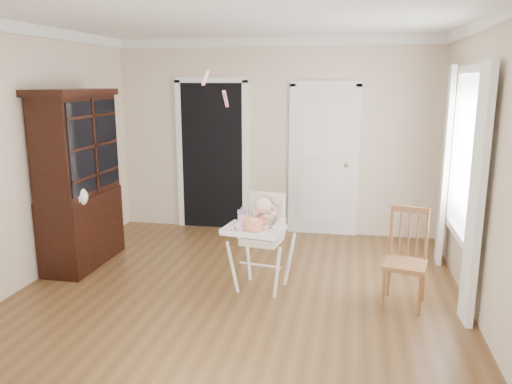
% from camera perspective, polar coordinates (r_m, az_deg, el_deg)
% --- Properties ---
extents(floor, '(5.00, 5.00, 0.00)m').
position_cam_1_polar(floor, '(5.02, -2.64, -12.49)').
color(floor, brown).
rests_on(floor, ground).
extents(ceiling, '(5.00, 5.00, 0.00)m').
position_cam_1_polar(ceiling, '(4.58, -3.00, 19.78)').
color(ceiling, white).
rests_on(ceiling, wall_back).
extents(wall_back, '(4.50, 0.00, 4.50)m').
position_cam_1_polar(wall_back, '(7.04, 2.07, 6.25)').
color(wall_back, beige).
rests_on(wall_back, floor).
extents(wall_left, '(0.00, 5.00, 5.00)m').
position_cam_1_polar(wall_left, '(5.59, -25.87, 3.35)').
color(wall_left, beige).
rests_on(wall_left, floor).
extents(wall_right, '(0.00, 5.00, 5.00)m').
position_cam_1_polar(wall_right, '(4.63, 25.38, 1.73)').
color(wall_right, beige).
rests_on(wall_right, floor).
extents(crown_molding, '(4.50, 5.00, 0.12)m').
position_cam_1_polar(crown_molding, '(4.58, -2.99, 19.04)').
color(crown_molding, white).
rests_on(crown_molding, ceiling).
extents(doorway, '(1.06, 0.05, 2.22)m').
position_cam_1_polar(doorway, '(7.25, -5.03, 4.47)').
color(doorway, black).
rests_on(doorway, wall_back).
extents(closet_door, '(0.96, 0.09, 2.13)m').
position_cam_1_polar(closet_door, '(6.99, 7.72, 3.40)').
color(closet_door, white).
rests_on(closet_door, wall_back).
extents(window_right, '(0.13, 1.84, 2.30)m').
position_cam_1_polar(window_right, '(5.39, 22.56, 2.67)').
color(window_right, white).
rests_on(window_right, wall_right).
extents(high_chair, '(0.68, 0.80, 1.02)m').
position_cam_1_polar(high_chair, '(5.11, 0.65, -4.48)').
color(high_chair, white).
rests_on(high_chair, floor).
extents(baby, '(0.28, 0.23, 0.42)m').
position_cam_1_polar(baby, '(5.09, 0.77, -2.95)').
color(baby, beige).
rests_on(baby, high_chair).
extents(cake, '(0.24, 0.24, 0.11)m').
position_cam_1_polar(cake, '(4.84, -0.36, -3.77)').
color(cake, silver).
rests_on(cake, high_chair).
extents(sippy_cup, '(0.08, 0.08, 0.20)m').
position_cam_1_polar(sippy_cup, '(5.01, -1.67, -2.89)').
color(sippy_cup, pink).
rests_on(sippy_cup, high_chair).
extents(china_cabinet, '(0.54, 1.21, 2.04)m').
position_cam_1_polar(china_cabinet, '(6.09, -19.55, 1.39)').
color(china_cabinet, black).
rests_on(china_cabinet, floor).
extents(dining_chair, '(0.46, 0.46, 0.94)m').
position_cam_1_polar(dining_chair, '(5.02, 16.72, -7.57)').
color(dining_chair, brown).
rests_on(dining_chair, floor).
extents(streamer, '(0.12, 0.49, 0.15)m').
position_cam_1_polar(streamer, '(5.08, -5.75, 12.87)').
color(streamer, pink).
rests_on(streamer, ceiling).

